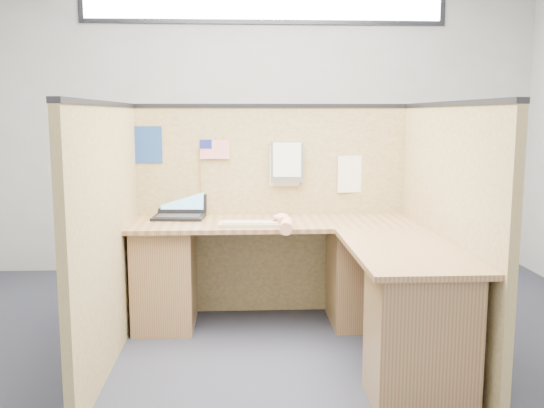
{
  "coord_description": "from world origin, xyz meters",
  "views": [
    {
      "loc": [
        -0.23,
        -3.39,
        1.46
      ],
      "look_at": [
        -0.02,
        0.5,
        0.88
      ],
      "focal_mm": 40.0,
      "sensor_mm": 36.0,
      "label": 1
    }
  ],
  "objects": [
    {
      "name": "laptop",
      "position": [
        -0.66,
        0.9,
        0.79
      ],
      "size": [
        0.37,
        0.36,
        0.26
      ],
      "rotation": [
        0.0,
        0.0,
        -0.08
      ],
      "color": "black",
      "rests_on": "l_desk"
    },
    {
      "name": "paper_left",
      "position": [
        0.09,
        0.97,
        1.08
      ],
      "size": [
        0.23,
        0.02,
        0.29
      ],
      "primitive_type": "cube",
      "rotation": [
        0.0,
        0.0,
        -0.08
      ],
      "color": "white",
      "rests_on": "cubicle_partitions"
    },
    {
      "name": "hand_forearm",
      "position": [
        0.05,
        0.37,
        0.77
      ],
      "size": [
        0.12,
        0.42,
        0.09
      ],
      "color": "tan",
      "rests_on": "l_desk"
    },
    {
      "name": "wall_back",
      "position": [
        0.0,
        2.25,
        1.4
      ],
      "size": [
        5.0,
        0.0,
        5.0
      ],
      "primitive_type": "plane",
      "rotation": [
        1.57,
        0.0,
        0.0
      ],
      "color": "#949699",
      "rests_on": "floor"
    },
    {
      "name": "mouse",
      "position": [
        0.04,
        0.52,
        0.75
      ],
      "size": [
        0.13,
        0.09,
        0.05
      ],
      "primitive_type": "ellipsoid",
      "rotation": [
        0.0,
        0.0,
        -0.2
      ],
      "color": "silver",
      "rests_on": "l_desk"
    },
    {
      "name": "american_flag",
      "position": [
        -0.43,
        0.96,
        1.19
      ],
      "size": [
        0.22,
        0.01,
        0.37
      ],
      "color": "olive",
      "rests_on": "cubicle_partitions"
    },
    {
      "name": "wall_front",
      "position": [
        0.0,
        -2.25,
        1.4
      ],
      "size": [
        5.0,
        0.0,
        5.0
      ],
      "primitive_type": "plane",
      "rotation": [
        -1.57,
        0.0,
        0.0
      ],
      "color": "#949699",
      "rests_on": "floor"
    },
    {
      "name": "file_holder",
      "position": [
        0.11,
        0.94,
        1.12
      ],
      "size": [
        0.23,
        0.05,
        0.29
      ],
      "color": "slate",
      "rests_on": "cubicle_partitions"
    },
    {
      "name": "paper_right",
      "position": [
        0.59,
        0.97,
        1.02
      ],
      "size": [
        0.21,
        0.03,
        0.27
      ],
      "primitive_type": "cube",
      "rotation": [
        0.0,
        0.0,
        0.11
      ],
      "color": "white",
      "rests_on": "cubicle_partitions"
    },
    {
      "name": "blue_poster",
      "position": [
        -0.88,
        0.97,
        1.24
      ],
      "size": [
        0.2,
        0.01,
        0.26
      ],
      "primitive_type": "cube",
      "rotation": [
        0.0,
        0.0,
        -0.02
      ],
      "color": "navy",
      "rests_on": "cubicle_partitions"
    },
    {
      "name": "clerestory_window",
      "position": [
        0.0,
        2.23,
        2.45
      ],
      "size": [
        3.3,
        0.04,
        0.38
      ],
      "color": "#232328",
      "rests_on": "wall_back"
    },
    {
      "name": "cubicle_partitions",
      "position": [
        0.0,
        0.43,
        0.77
      ],
      "size": [
        2.06,
        1.83,
        1.53
      ],
      "color": "olive",
      "rests_on": "floor"
    },
    {
      "name": "keyboard",
      "position": [
        -0.14,
        0.5,
        0.74
      ],
      "size": [
        0.45,
        0.16,
        0.03
      ],
      "rotation": [
        0.0,
        0.0,
        -0.02
      ],
      "color": "#9C9479",
      "rests_on": "l_desk"
    },
    {
      "name": "l_desk",
      "position": [
        0.18,
        0.29,
        0.39
      ],
      "size": [
        1.95,
        1.75,
        0.73
      ],
      "color": "brown",
      "rests_on": "floor"
    },
    {
      "name": "floor",
      "position": [
        0.0,
        0.0,
        0.0
      ],
      "size": [
        5.0,
        5.0,
        0.0
      ],
      "primitive_type": "plane",
      "color": "#1F1F2C",
      "rests_on": "ground"
    }
  ]
}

